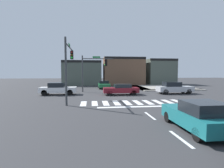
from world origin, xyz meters
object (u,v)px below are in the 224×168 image
object	(u,v)px
traffic_signal_southwest	(69,60)
traffic_signal_northwest	(94,67)
car_silver	(174,88)
car_green	(104,84)
car_white	(58,89)
car_teal	(198,116)
car_maroon	(121,89)

from	to	relation	value
traffic_signal_southwest	traffic_signal_northwest	bearing A→B (deg)	-17.22
car_silver	car_green	bearing A→B (deg)	135.44
traffic_signal_northwest	car_white	bearing A→B (deg)	-148.89
car_white	car_teal	xyz separation A→B (m)	(9.53, -14.75, -0.03)
car_maroon	car_silver	bearing A→B (deg)	1.80
traffic_signal_northwest	car_green	world-z (taller)	traffic_signal_northwest
car_teal	traffic_signal_northwest	bearing A→B (deg)	15.72
traffic_signal_northwest	car_maroon	bearing A→B (deg)	-48.06
car_white	traffic_signal_northwest	bearing A→B (deg)	31.11
traffic_signal_southwest	car_maroon	size ratio (longest dim) A/B	1.36
traffic_signal_northwest	car_maroon	distance (m)	5.89
traffic_signal_southwest	car_silver	world-z (taller)	traffic_signal_southwest
car_maroon	car_white	xyz separation A→B (m)	(-8.01, 1.03, 0.07)
car_silver	car_maroon	distance (m)	7.20
traffic_signal_northwest	car_teal	xyz separation A→B (m)	(4.93, -17.53, -2.89)
traffic_signal_southwest	car_teal	size ratio (longest dim) A/B	1.43
traffic_signal_northwest	car_maroon	world-z (taller)	traffic_signal_northwest
car_silver	car_white	distance (m)	15.23
traffic_signal_southwest	car_teal	distance (m)	12.49
traffic_signal_northwest	car_maroon	xyz separation A→B (m)	(3.41, -3.80, -2.93)
car_green	car_silver	bearing A→B (deg)	45.44
traffic_signal_northwest	car_teal	bearing A→B (deg)	-74.28
traffic_signal_southwest	car_white	xyz separation A→B (m)	(-2.10, 5.29, -3.31)
car_silver	car_maroon	world-z (taller)	car_silver
traffic_signal_northwest	car_white	distance (m)	6.08
traffic_signal_northwest	car_teal	size ratio (longest dim) A/B	1.25
car_silver	car_teal	bearing A→B (deg)	-112.15
traffic_signal_northwest	car_silver	xyz separation A→B (m)	(10.61, -3.57, -2.84)
traffic_signal_southwest	car_green	xyz separation A→B (m)	(4.36, 13.10, -3.39)
car_silver	car_white	bearing A→B (deg)	176.99
car_green	car_white	world-z (taller)	car_white
car_silver	car_white	xyz separation A→B (m)	(-15.21, 0.80, -0.02)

